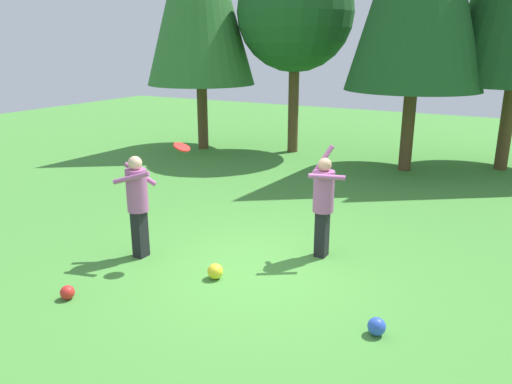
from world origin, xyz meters
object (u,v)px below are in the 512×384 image
at_px(tree_left, 295,13).
at_px(frisbee, 182,147).
at_px(ball_red, 67,292).
at_px(ball_blue, 377,326).
at_px(person_thrower, 323,199).
at_px(person_catcher, 137,198).
at_px(ball_yellow, 215,271).

bearing_deg(tree_left, frisbee, -76.68).
bearing_deg(ball_red, frisbee, 71.57).
bearing_deg(tree_left, ball_blue, -59.75).
bearing_deg(tree_left, person_thrower, -61.93).
bearing_deg(ball_red, tree_left, 97.59).
height_order(person_catcher, tree_left, tree_left).
distance_m(person_thrower, person_catcher, 3.02).
distance_m(frisbee, ball_yellow, 1.98).
xyz_separation_m(frisbee, tree_left, (-2.03, 8.58, 2.43)).
xyz_separation_m(ball_yellow, tree_left, (-2.86, 8.97, 4.19)).
xyz_separation_m(frisbee, ball_blue, (3.39, -0.71, -1.77)).
bearing_deg(tree_left, ball_red, -82.41).
xyz_separation_m(frisbee, ball_yellow, (0.83, -0.39, -1.76)).
height_order(person_thrower, ball_yellow, person_thrower).
xyz_separation_m(person_catcher, ball_blue, (4.10, -0.42, -0.91)).
bearing_deg(ball_blue, ball_yellow, 172.93).
xyz_separation_m(person_thrower, ball_red, (-2.55, -3.09, -0.90)).
bearing_deg(person_catcher, ball_yellow, -25.74).
height_order(ball_red, tree_left, tree_left).
height_order(person_thrower, ball_blue, person_thrower).
relative_size(person_thrower, ball_red, 9.28).
bearing_deg(person_thrower, ball_blue, 96.28).
bearing_deg(ball_red, person_catcher, 92.92).
relative_size(person_catcher, ball_yellow, 7.18).
relative_size(frisbee, ball_blue, 1.25).
xyz_separation_m(person_thrower, ball_blue, (1.47, -1.89, -0.89)).
xyz_separation_m(ball_blue, ball_red, (-4.02, -1.20, -0.01)).
bearing_deg(ball_red, ball_yellow, 46.06).
distance_m(person_thrower, tree_left, 9.02).
relative_size(ball_yellow, ball_red, 1.19).
bearing_deg(person_catcher, person_thrower, 7.13).
bearing_deg(person_thrower, tree_left, -93.55).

